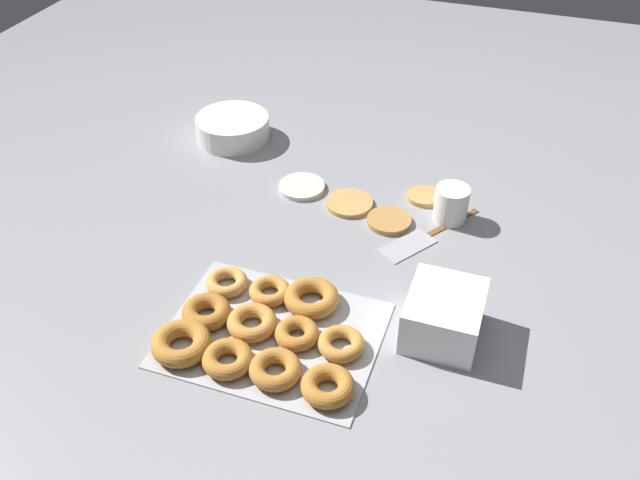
# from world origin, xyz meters

# --- Properties ---
(ground_plane) EXTENTS (3.00, 3.00, 0.00)m
(ground_plane) POSITION_xyz_m (0.00, 0.00, 0.00)
(ground_plane) COLOR gray
(pancake_0) EXTENTS (0.10, 0.10, 0.01)m
(pancake_0) POSITION_xyz_m (0.11, 0.03, 0.01)
(pancake_0) COLOR #B27F42
(pancake_0) RESTS_ON ground_plane
(pancake_1) EXTENTS (0.08, 0.08, 0.01)m
(pancake_1) POSITION_xyz_m (0.16, 0.15, 0.01)
(pancake_1) COLOR tan
(pancake_1) RESTS_ON ground_plane
(pancake_2) EXTENTS (0.11, 0.11, 0.01)m
(pancake_2) POSITION_xyz_m (-0.00, 0.07, 0.01)
(pancake_2) COLOR tan
(pancake_2) RESTS_ON ground_plane
(pancake_3) EXTENTS (0.11, 0.11, 0.01)m
(pancake_3) POSITION_xyz_m (-0.13, 0.09, 0.01)
(pancake_3) COLOR beige
(pancake_3) RESTS_ON ground_plane
(donut_tray) EXTENTS (0.40, 0.31, 0.04)m
(donut_tray) POSITION_xyz_m (-0.03, -0.40, 0.02)
(donut_tray) COLOR #ADAFB5
(donut_tray) RESTS_ON ground_plane
(batter_bowl) EXTENTS (0.20, 0.20, 0.07)m
(batter_bowl) POSITION_xyz_m (-0.39, 0.26, 0.03)
(batter_bowl) COLOR white
(batter_bowl) RESTS_ON ground_plane
(container_stack) EXTENTS (0.14, 0.16, 0.10)m
(container_stack) POSITION_xyz_m (0.29, -0.28, 0.05)
(container_stack) COLOR white
(container_stack) RESTS_ON ground_plane
(paper_cup) EXTENTS (0.08, 0.08, 0.08)m
(paper_cup) POSITION_xyz_m (0.24, 0.09, 0.04)
(paper_cup) COLOR white
(paper_cup) RESTS_ON ground_plane
(spatula) EXTENTS (0.19, 0.26, 0.01)m
(spatula) POSITION_xyz_m (0.19, -0.02, 0.00)
(spatula) COLOR brown
(spatula) RESTS_ON ground_plane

